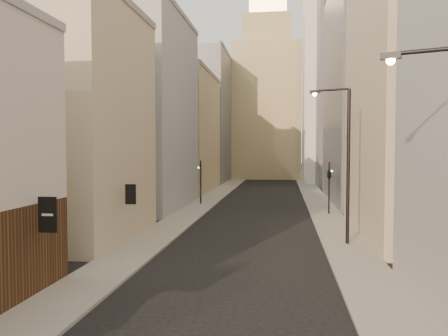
{
  "coord_description": "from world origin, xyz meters",
  "views": [
    {
      "loc": [
        2.43,
        -2.92,
        6.37
      ],
      "look_at": [
        -0.99,
        22.3,
        5.21
      ],
      "focal_mm": 35.0,
      "sensor_mm": 36.0,
      "label": 1
    }
  ],
  "objects_px": {
    "white_tower": "(326,80)",
    "streetlamp_mid": "(344,156)",
    "traffic_light_left": "(201,174)",
    "traffic_light_right": "(329,174)",
    "clock_tower": "(267,96)"
  },
  "relations": [
    {
      "from": "streetlamp_mid",
      "to": "traffic_light_left",
      "type": "relative_size",
      "value": 2.05
    },
    {
      "from": "white_tower",
      "to": "traffic_light_left",
      "type": "xyz_separation_m",
      "value": [
        -16.66,
        -33.23,
        -15.12
      ]
    },
    {
      "from": "streetlamp_mid",
      "to": "traffic_light_left",
      "type": "bearing_deg",
      "value": 145.2
    },
    {
      "from": "traffic_light_left",
      "to": "white_tower",
      "type": "bearing_deg",
      "value": -140.08
    },
    {
      "from": "streetlamp_mid",
      "to": "traffic_light_right",
      "type": "bearing_deg",
      "value": 108.36
    },
    {
      "from": "traffic_light_left",
      "to": "traffic_light_right",
      "type": "bearing_deg",
      "value": 134.34
    },
    {
      "from": "white_tower",
      "to": "streetlamp_mid",
      "type": "bearing_deg",
      "value": -94.01
    },
    {
      "from": "traffic_light_right",
      "to": "streetlamp_mid",
      "type": "bearing_deg",
      "value": 92.04
    },
    {
      "from": "white_tower",
      "to": "traffic_light_left",
      "type": "relative_size",
      "value": 8.3
    },
    {
      "from": "traffic_light_right",
      "to": "traffic_light_left",
      "type": "bearing_deg",
      "value": -18.41
    },
    {
      "from": "white_tower",
      "to": "streetlamp_mid",
      "type": "distance_m",
      "value": 53.45
    },
    {
      "from": "traffic_light_left",
      "to": "streetlamp_mid",
      "type": "bearing_deg",
      "value": 101.64
    },
    {
      "from": "white_tower",
      "to": "traffic_light_left",
      "type": "distance_m",
      "value": 40.13
    },
    {
      "from": "streetlamp_mid",
      "to": "traffic_light_right",
      "type": "distance_m",
      "value": 13.22
    },
    {
      "from": "clock_tower",
      "to": "traffic_light_right",
      "type": "height_order",
      "value": "clock_tower"
    }
  ]
}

